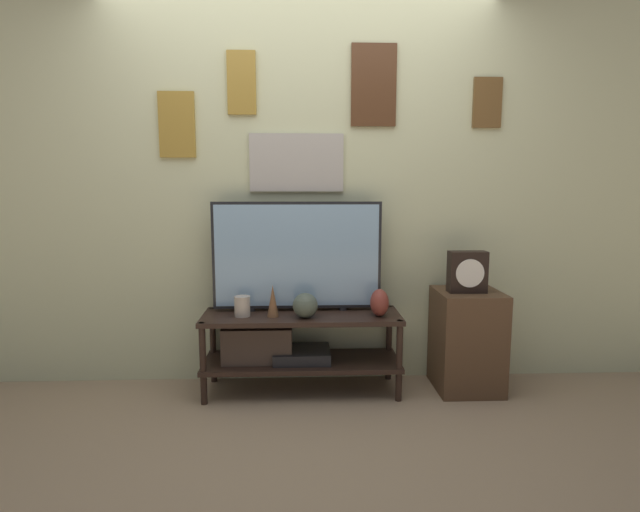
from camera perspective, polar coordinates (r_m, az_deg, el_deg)
ground_plane at (r=3.12m, az=-2.05°, el=-16.88°), size 12.00×12.00×0.00m
wall_back at (r=3.34m, az=-2.20°, el=8.70°), size 6.40×0.08×2.70m
media_console at (r=3.24m, az=-3.89°, el=-9.89°), size 1.25×0.41×0.51m
television at (r=3.20m, az=-2.64°, el=0.05°), size 1.08×0.05×0.71m
vase_round_glass at (r=3.08m, az=-1.70°, el=-5.67°), size 0.15×0.15×0.15m
vase_slim_bronze at (r=3.12m, az=-5.42°, el=-5.11°), size 0.07×0.07×0.20m
vase_urn_stoneware at (r=3.14m, az=6.81°, el=-5.32°), size 0.12×0.14×0.17m
candle_jar at (r=3.16m, az=-8.87°, el=-5.69°), size 0.10×0.10×0.13m
side_table at (r=3.41m, az=16.42°, el=-9.21°), size 0.40×0.42×0.65m
mantel_clock at (r=3.27m, az=16.49°, el=-1.75°), size 0.24×0.11×0.26m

